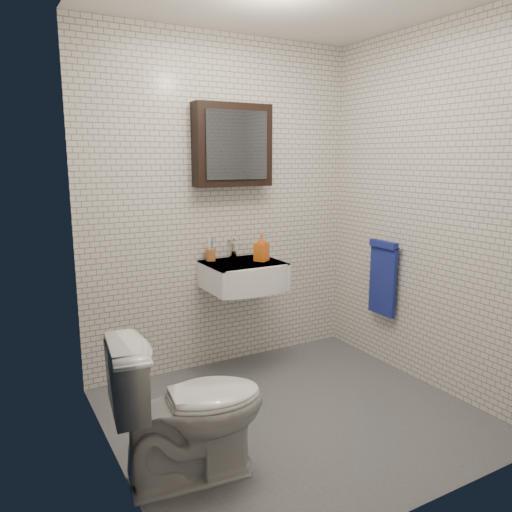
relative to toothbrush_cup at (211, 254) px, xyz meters
name	(u,v)px	position (x,y,z in m)	size (l,w,h in m)	color
ground	(293,414)	(0.14, -0.94, -0.89)	(2.20, 2.00, 0.01)	#494C50
room_shell	(297,183)	(0.14, -0.94, 0.57)	(2.22, 2.02, 2.51)	silver
washbasin	(246,275)	(0.19, -0.21, -0.14)	(0.55, 0.50, 0.20)	white
faucet	(233,250)	(0.19, -0.01, 0.02)	(0.06, 0.20, 0.15)	silver
mirror_cabinet	(233,145)	(0.19, -0.01, 0.80)	(0.60, 0.15, 0.60)	black
towel_rail	(383,275)	(1.18, -0.59, -0.18)	(0.09, 0.30, 0.58)	silver
toothbrush_cup	(211,254)	(0.00, 0.00, 0.00)	(0.09, 0.09, 0.20)	#A45D29
soap_bottle	(262,248)	(0.33, -0.19, 0.05)	(0.09, 0.09, 0.20)	orange
toilet	(190,407)	(-0.66, -1.20, -0.51)	(0.43, 0.76, 0.77)	silver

